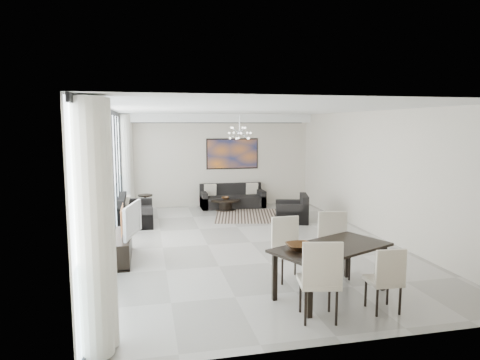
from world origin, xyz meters
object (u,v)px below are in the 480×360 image
object	(u,v)px
television	(127,220)
coffee_table	(225,204)
tv_console	(119,248)
dining_table	(331,252)
sofa_main	(232,199)

from	to	relation	value
television	coffee_table	bearing A→B (deg)	-17.98
coffee_table	tv_console	world-z (taller)	tv_console
coffee_table	dining_table	size ratio (longest dim) A/B	0.45
tv_console	television	size ratio (longest dim) A/B	1.43
tv_console	dining_table	bearing A→B (deg)	-37.26
television	sofa_main	bearing A→B (deg)	-18.48
tv_console	dining_table	xyz separation A→B (m)	(3.24, -2.46, 0.44)
coffee_table	dining_table	distance (m)	6.79
television	dining_table	bearing A→B (deg)	-114.36
sofa_main	tv_console	xyz separation A→B (m)	(-3.17, -4.70, -0.00)
coffee_table	dining_table	bearing A→B (deg)	-86.88
coffee_table	tv_console	bearing A→B (deg)	-123.64
coffee_table	television	bearing A→B (deg)	-121.98
tv_console	television	distance (m)	0.57
television	dining_table	world-z (taller)	television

